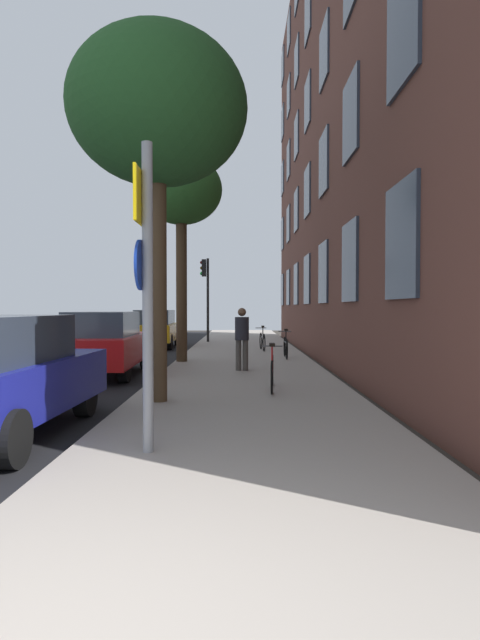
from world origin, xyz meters
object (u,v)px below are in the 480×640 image
object	(u,v)px
tree_far	(182,193)
bicycle_2	(263,341)
car_2	(156,328)
bicycle_1	(286,347)
pedestrian_0	(243,335)
car_1	(105,343)
tree_near	(159,111)
bicycle_0	(273,371)
traffic_light	(206,285)
sign_post	(146,278)

from	to	relation	value
tree_far	bicycle_2	world-z (taller)	tree_far
car_2	bicycle_1	bearing A→B (deg)	-47.78
bicycle_2	pedestrian_0	bearing A→B (deg)	-97.47
pedestrian_0	car_1	bearing A→B (deg)	-178.19
tree_near	bicycle_0	size ratio (longest dim) A/B	3.65
traffic_light	sign_post	bearing A→B (deg)	-88.21
bicycle_1	bicycle_2	size ratio (longest dim) A/B	1.01
tree_far	bicycle_0	xyz separation A→B (m)	(2.38, -5.21, -4.66)
pedestrian_0	bicycle_1	bearing A→B (deg)	66.20
tree_far	bicycle_0	distance (m)	7.39
bicycle_1	car_2	distance (m)	7.61
tree_far	bicycle_0	world-z (taller)	tree_far
tree_near	car_2	xyz separation A→B (m)	(-2.25, 13.03, -4.25)
tree_far	sign_post	bearing A→B (deg)	-85.77
pedestrian_0	traffic_light	bearing A→B (deg)	98.71
tree_near	car_2	distance (m)	13.89
tree_far	pedestrian_0	size ratio (longest dim) A/B	3.84
sign_post	traffic_light	world-z (taller)	traffic_light
traffic_light	bicycle_0	xyz separation A→B (m)	(2.25, -13.88, -2.32)
sign_post	car_2	world-z (taller)	sign_post
sign_post	bicycle_0	distance (m)	4.83
car_1	pedestrian_0	bearing A→B (deg)	1.81
traffic_light	car_2	bearing A→B (deg)	-134.71
pedestrian_0	bicycle_2	bearing A→B (deg)	82.53
sign_post	bicycle_0	size ratio (longest dim) A/B	1.99
sign_post	traffic_light	bearing A→B (deg)	91.79
traffic_light	tree_far	size ratio (longest dim) A/B	0.64
bicycle_2	pedestrian_0	distance (m)	6.15
bicycle_0	pedestrian_0	size ratio (longest dim) A/B	1.08
bicycle_0	bicycle_1	xyz separation A→B (m)	(0.83, 6.20, 0.01)
bicycle_1	bicycle_2	bearing A→B (deg)	102.10
pedestrian_0	sign_post	bearing A→B (deg)	-98.63
traffic_light	bicycle_2	xyz separation A→B (m)	(2.46, -4.81, -2.32)
bicycle_1	tree_near	bearing A→B (deg)	-111.11
tree_far	pedestrian_0	xyz separation A→B (m)	(1.80, -2.21, -4.11)
sign_post	pedestrian_0	distance (m)	7.40
bicycle_1	car_2	xyz separation A→B (m)	(-5.11, 5.63, 0.35)
car_2	bicycle_2	bearing A→B (deg)	-31.55
bicycle_2	pedestrian_0	world-z (taller)	pedestrian_0
sign_post	bicycle_2	world-z (taller)	sign_post
tree_far	pedestrian_0	world-z (taller)	tree_far
traffic_light	bicycle_1	world-z (taller)	traffic_light
sign_post	pedestrian_0	bearing A→B (deg)	81.37
sign_post	bicycle_2	size ratio (longest dim) A/B	2.10
sign_post	car_1	bearing A→B (deg)	108.49
bicycle_2	tree_far	bearing A→B (deg)	-123.91
tree_near	bicycle_2	size ratio (longest dim) A/B	3.85
sign_post	tree_far	size ratio (longest dim) A/B	0.56
bicycle_1	traffic_light	bearing A→B (deg)	111.85
tree_far	car_1	distance (m)	5.17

